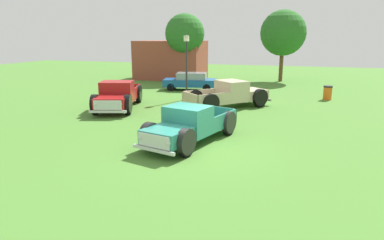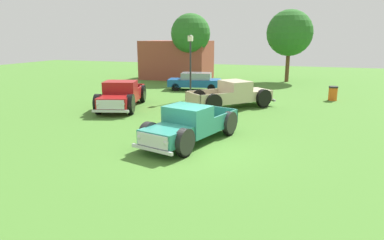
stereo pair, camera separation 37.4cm
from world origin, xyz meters
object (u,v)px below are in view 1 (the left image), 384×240
object	(u,v)px
pickup_truck_foreground	(187,126)
pickup_truck_behind_right	(117,96)
oak_tree_west	(283,33)
sedan_distant_a	(190,81)
pickup_truck_behind_left	(232,94)
oak_tree_east	(185,34)
trash_can	(328,93)
picnic_table	(125,87)
lamp_post_near	(186,66)

from	to	relation	value
pickup_truck_foreground	pickup_truck_behind_right	distance (m)	7.86
pickup_truck_foreground	oak_tree_west	xyz separation A→B (m)	(2.42, 21.38, 3.75)
sedan_distant_a	oak_tree_west	xyz separation A→B (m)	(6.57, 7.77, 3.75)
pickup_truck_behind_left	oak_tree_east	size ratio (longest dim) A/B	0.82
pickup_truck_behind_left	sedan_distant_a	distance (m)	7.32
pickup_truck_behind_right	trash_can	distance (m)	13.92
pickup_truck_behind_right	trash_can	world-z (taller)	pickup_truck_behind_right
pickup_truck_behind_left	oak_tree_west	xyz separation A→B (m)	(2.08, 13.56, 3.71)
picnic_table	oak_tree_east	distance (m)	9.28
pickup_truck_foreground	pickup_truck_behind_left	distance (m)	7.83
oak_tree_east	oak_tree_west	xyz separation A→B (m)	(8.69, 2.73, 0.07)
lamp_post_near	trash_can	distance (m)	9.70
pickup_truck_foreground	pickup_truck_behind_left	world-z (taller)	pickup_truck_behind_left
pickup_truck_behind_left	oak_tree_east	world-z (taller)	oak_tree_east
picnic_table	pickup_truck_behind_right	bearing A→B (deg)	-66.29
pickup_truck_behind_left	pickup_truck_behind_right	bearing A→B (deg)	-156.77
sedan_distant_a	trash_can	world-z (taller)	sedan_distant_a
pickup_truck_behind_right	oak_tree_west	xyz separation A→B (m)	(8.38, 16.26, 3.69)
picnic_table	pickup_truck_foreground	bearing A→B (deg)	-51.59
trash_can	pickup_truck_foreground	bearing A→B (deg)	-116.33
pickup_truck_behind_right	picnic_table	size ratio (longest dim) A/B	2.45
lamp_post_near	trash_can	world-z (taller)	lamp_post_near
pickup_truck_behind_right	trash_can	bearing A→B (deg)	30.50
pickup_truck_behind_left	sedan_distant_a	world-z (taller)	pickup_truck_behind_left
sedan_distant_a	pickup_truck_behind_left	bearing A→B (deg)	-52.18
pickup_truck_behind_left	sedan_distant_a	xyz separation A→B (m)	(-4.49, 5.78, -0.05)
pickup_truck_behind_left	lamp_post_near	bearing A→B (deg)	155.52
lamp_post_near	oak_tree_west	distance (m)	13.39
picnic_table	oak_tree_east	bearing A→B (deg)	75.96
oak_tree_east	pickup_truck_behind_right	bearing A→B (deg)	-88.66
picnic_table	trash_can	bearing A→B (deg)	6.74
pickup_truck_behind_left	trash_can	bearing A→B (deg)	37.46
oak_tree_east	oak_tree_west	size ratio (longest dim) A/B	0.95
pickup_truck_behind_left	sedan_distant_a	bearing A→B (deg)	127.82
lamp_post_near	oak_tree_west	bearing A→B (deg)	65.36
pickup_truck_behind_right	sedan_distant_a	xyz separation A→B (m)	(1.81, 8.49, -0.06)
pickup_truck_foreground	trash_can	world-z (taller)	pickup_truck_foreground
lamp_post_near	oak_tree_east	distance (m)	10.03
pickup_truck_foreground	pickup_truck_behind_left	xyz separation A→B (m)	(0.34, 7.82, 0.04)
pickup_truck_behind_left	oak_tree_east	distance (m)	13.20
pickup_truck_behind_left	oak_tree_west	bearing A→B (deg)	81.27
lamp_post_near	trash_can	bearing A→B (deg)	17.10
sedan_distant_a	oak_tree_west	world-z (taller)	oak_tree_west
pickup_truck_behind_left	oak_tree_west	distance (m)	14.21
pickup_truck_foreground	oak_tree_east	distance (m)	20.02
pickup_truck_behind_right	lamp_post_near	world-z (taller)	lamp_post_near
lamp_post_near	sedan_distant_a	bearing A→B (deg)	104.18
pickup_truck_foreground	trash_can	xyz separation A→B (m)	(6.03, 12.18, -0.25)
picnic_table	oak_tree_west	xyz separation A→B (m)	(10.73, 10.89, 3.98)
pickup_truck_behind_left	trash_can	size ratio (longest dim) A/B	5.39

